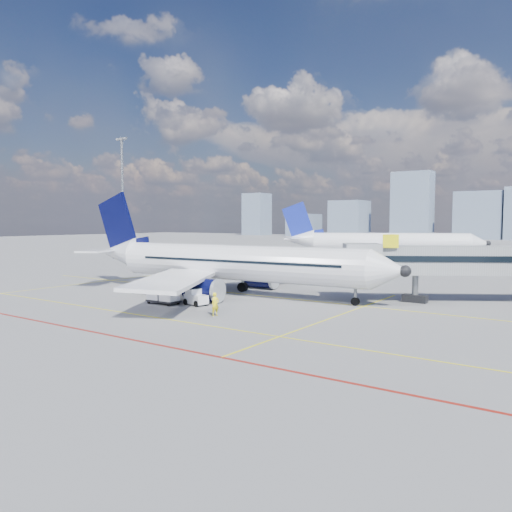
# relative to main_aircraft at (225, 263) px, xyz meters

# --- Properties ---
(ground) EXTENTS (420.00, 420.00, 0.00)m
(ground) POSITION_rel_main_aircraft_xyz_m (0.70, -6.93, -3.22)
(ground) COLOR gray
(ground) RESTS_ON ground
(apron_markings) EXTENTS (90.00, 35.12, 0.01)m
(apron_markings) POSITION_rel_main_aircraft_xyz_m (0.12, -10.84, -3.22)
(apron_markings) COLOR yellow
(apron_markings) RESTS_ON ground
(jet_bridge) EXTENTS (23.55, 15.78, 6.30)m
(jet_bridge) POSITION_rel_main_aircraft_xyz_m (24.21, 9.98, 0.52)
(jet_bridge) COLOR gray
(jet_bridge) RESTS_ON ground
(floodlight_mast_nw) EXTENTS (3.20, 0.61, 25.45)m
(floodlight_mast_nw) POSITION_rel_main_aircraft_xyz_m (-54.30, 33.07, 10.36)
(floodlight_mast_nw) COLOR slate
(floodlight_mast_nw) RESTS_ON ground
(main_aircraft) EXTENTS (36.97, 32.19, 10.88)m
(main_aircraft) POSITION_rel_main_aircraft_xyz_m (0.00, 0.00, 0.00)
(main_aircraft) COLOR white
(main_aircraft) RESTS_ON ground
(second_aircraft) EXTENTS (37.39, 31.53, 11.54)m
(second_aircraft) POSITION_rel_main_aircraft_xyz_m (-3.70, 53.85, -0.00)
(second_aircraft) COLOR white
(second_aircraft) RESTS_ON ground
(baggage_tug) EXTENTS (2.38, 1.72, 1.51)m
(baggage_tug) POSITION_rel_main_aircraft_xyz_m (2.01, -6.78, -2.50)
(baggage_tug) COLOR white
(baggage_tug) RESTS_ON ground
(cargo_dolly) EXTENTS (3.18, 1.47, 1.73)m
(cargo_dolly) POSITION_rel_main_aircraft_xyz_m (-0.71, -8.05, -2.28)
(cargo_dolly) COLOR black
(cargo_dolly) RESTS_ON ground
(belt_loader) EXTENTS (5.76, 1.59, 2.35)m
(belt_loader) POSITION_rel_main_aircraft_xyz_m (-6.30, -4.38, -2.62)
(belt_loader) COLOR black
(belt_loader) RESTS_ON ground
(ramp_worker) EXTENTS (0.60, 0.77, 1.86)m
(ramp_worker) POSITION_rel_main_aircraft_xyz_m (6.76, -9.77, -2.29)
(ramp_worker) COLOR yellow
(ramp_worker) RESTS_ON ground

